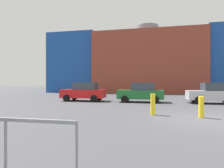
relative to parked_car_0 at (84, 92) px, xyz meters
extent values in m
plane|color=#47474C|center=(8.36, -7.34, -0.86)|extent=(200.00, 200.00, 0.00)
cube|color=brown|center=(5.57, 18.89, 4.31)|extent=(18.24, 11.69, 10.35)
cube|color=#19479E|center=(-7.89, 18.89, 4.52)|extent=(8.70, 10.52, 10.77)
cylinder|color=slate|center=(5.57, 18.89, 10.49)|extent=(4.00, 4.00, 2.00)
cube|color=red|center=(-0.06, 0.00, -0.18)|extent=(4.00, 1.71, 0.76)
cube|color=#333D47|center=(0.17, 0.00, 0.54)|extent=(2.00, 1.52, 0.67)
cylinder|color=black|center=(-1.35, -0.88, -0.56)|extent=(0.61, 0.21, 0.61)
cylinder|color=black|center=(-1.35, 0.88, -0.56)|extent=(0.61, 0.21, 0.61)
cylinder|color=black|center=(1.22, -0.88, -0.56)|extent=(0.61, 0.21, 0.61)
cylinder|color=black|center=(1.22, 0.88, -0.56)|extent=(0.61, 0.21, 0.61)
cube|color=#1E662D|center=(5.18, 0.00, -0.19)|extent=(3.92, 1.68, 0.75)
cube|color=#333D47|center=(5.41, 0.00, 0.51)|extent=(1.96, 1.49, 0.65)
cylinder|color=black|center=(3.92, -0.86, -0.56)|extent=(0.60, 0.21, 0.60)
cylinder|color=black|center=(3.92, 0.86, -0.56)|extent=(0.60, 0.21, 0.60)
cylinder|color=black|center=(6.43, -0.86, -0.56)|extent=(0.60, 0.21, 0.60)
cylinder|color=black|center=(6.43, 0.86, -0.56)|extent=(0.60, 0.21, 0.60)
cube|color=silver|center=(10.98, 0.00, -0.19)|extent=(3.90, 1.67, 0.74)
cube|color=#333D47|center=(11.21, 0.00, 0.50)|extent=(1.95, 1.49, 0.65)
cylinder|color=black|center=(9.73, -0.86, -0.56)|extent=(0.59, 0.20, 0.59)
cylinder|color=black|center=(9.73, 0.86, -0.56)|extent=(0.59, 0.20, 0.59)
cylinder|color=yellow|center=(6.15, -6.48, -0.31)|extent=(0.24, 0.24, 1.10)
cylinder|color=yellow|center=(8.39, -6.83, -0.36)|extent=(0.24, 0.24, 1.01)
cylinder|color=gray|center=(3.53, -13.47, -0.36)|extent=(0.05, 0.05, 1.00)
cylinder|color=gray|center=(4.85, -13.47, -0.36)|extent=(0.05, 0.05, 1.00)
camera|label=1|loc=(6.00, -16.24, 0.77)|focal=29.53mm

